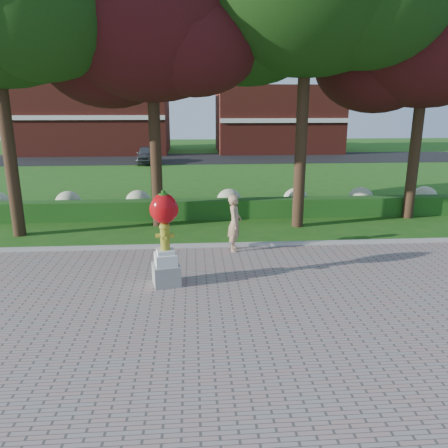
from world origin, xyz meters
name	(u,v)px	position (x,y,z in m)	size (l,w,h in m)	color
ground	(217,283)	(0.00, 0.00, 0.00)	(100.00, 100.00, 0.00)	#1E5816
walkway	(229,369)	(0.00, -4.00, 0.02)	(40.00, 14.00, 0.04)	gray
curb	(212,246)	(0.00, 3.00, 0.07)	(40.00, 0.18, 0.15)	#ADADA5
lawn_hedge	(208,209)	(0.00, 7.00, 0.40)	(24.00, 0.70, 0.80)	#214A15
hydrangea_row	(220,200)	(0.57, 8.00, 0.55)	(20.10, 1.10, 0.99)	beige
street	(199,158)	(0.00, 28.00, 0.01)	(50.00, 8.00, 0.02)	black
building_left	(96,116)	(-10.00, 34.00, 3.50)	(14.00, 8.00, 7.00)	maroon
building_right	(277,119)	(8.00, 34.00, 3.20)	(12.00, 8.00, 6.40)	maroon
tree_mid_left	(148,27)	(-2.10, 6.08, 7.30)	(8.25, 7.04, 10.69)	black
tree_far_right	(424,42)	(8.40, 6.58, 6.97)	(7.88, 6.72, 10.21)	black
hydrant_sculpture	(165,236)	(-1.34, -0.06, 1.38)	(0.81, 0.81, 2.53)	gray
woman	(235,223)	(0.72, 2.60, 0.97)	(0.68, 0.44, 1.85)	tan
parked_car	(147,154)	(-4.29, 25.16, 0.71)	(1.62, 4.04, 1.38)	#3F4347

